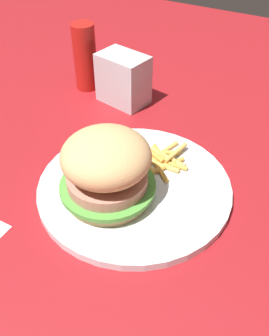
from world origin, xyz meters
name	(u,v)px	position (x,y,z in m)	size (l,w,h in m)	color
ground_plane	(120,187)	(0.00, 0.00, 0.00)	(1.60, 1.60, 0.00)	maroon
plate	(134,187)	(0.01, -0.02, 0.01)	(0.27, 0.27, 0.01)	silver
sandwich	(104,167)	(-0.03, 0.00, 0.06)	(0.13, 0.13, 0.10)	tan
fries_pile	(160,159)	(0.07, -0.03, 0.02)	(0.09, 0.11, 0.01)	#E5B251
napkin_dispenser	(123,79)	(0.21, 0.12, 0.05)	(0.09, 0.06, 0.09)	#B7BABF
ketchup_bottle	(85,57)	(0.22, 0.21, 0.06)	(0.04, 0.04, 0.13)	#B21914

